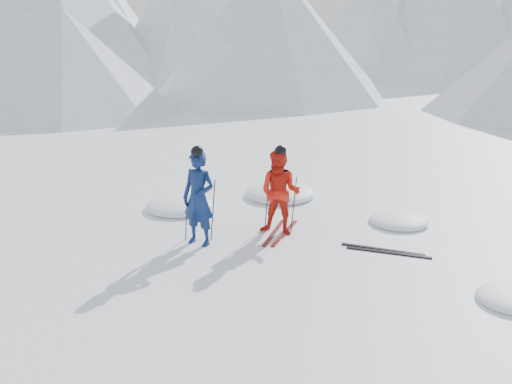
# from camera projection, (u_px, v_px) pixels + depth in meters

# --- Properties ---
(ground) EXTENTS (160.00, 160.00, 0.00)m
(ground) POSITION_uv_depth(u_px,v_px,m) (356.00, 254.00, 10.95)
(ground) COLOR white
(ground) RESTS_ON ground
(skier_blue) EXTENTS (0.86, 0.72, 2.01)m
(skier_blue) POSITION_uv_depth(u_px,v_px,m) (199.00, 198.00, 11.20)
(skier_blue) COLOR #0D1F4E
(skier_blue) RESTS_ON ground
(skier_red) EXTENTS (1.06, 0.90, 1.89)m
(skier_red) POSITION_uv_depth(u_px,v_px,m) (280.00, 193.00, 11.80)
(skier_red) COLOR red
(skier_red) RESTS_ON ground
(pole_blue_left) EXTENTS (0.13, 0.09, 1.34)m
(pole_blue_left) POSITION_uv_depth(u_px,v_px,m) (187.00, 211.00, 11.47)
(pole_blue_left) COLOR black
(pole_blue_left) RESTS_ON ground
(pole_blue_right) EXTENTS (0.13, 0.08, 1.34)m
(pole_blue_right) POSITION_uv_depth(u_px,v_px,m) (213.00, 210.00, 11.51)
(pole_blue_right) COLOR black
(pole_blue_right) RESTS_ON ground
(pole_red_left) EXTENTS (0.13, 0.10, 1.26)m
(pole_red_left) POSITION_uv_depth(u_px,v_px,m) (267.00, 203.00, 12.16)
(pole_red_left) COLOR black
(pole_red_left) RESTS_ON ground
(pole_red_right) EXTENTS (0.13, 0.09, 1.26)m
(pole_red_right) POSITION_uv_depth(u_px,v_px,m) (294.00, 205.00, 12.00)
(pole_red_right) COLOR black
(pole_red_right) RESTS_ON ground
(ski_worn_left) EXTENTS (0.40, 1.69, 0.03)m
(ski_worn_left) POSITION_uv_depth(u_px,v_px,m) (274.00, 233.00, 12.08)
(ski_worn_left) COLOR black
(ski_worn_left) RESTS_ON ground
(ski_worn_right) EXTENTS (0.52, 1.67, 0.03)m
(ski_worn_right) POSITION_uv_depth(u_px,v_px,m) (285.00, 233.00, 12.05)
(ski_worn_right) COLOR black
(ski_worn_right) RESTS_ON ground
(ski_loose_a) EXTENTS (1.66, 0.54, 0.03)m
(ski_loose_a) POSITION_uv_depth(u_px,v_px,m) (383.00, 250.00, 11.14)
(ski_loose_a) COLOR black
(ski_loose_a) RESTS_ON ground
(ski_loose_b) EXTENTS (1.67, 0.48, 0.03)m
(ski_loose_b) POSITION_uv_depth(u_px,v_px,m) (389.00, 253.00, 10.99)
(ski_loose_b) COLOR black
(ski_loose_b) RESTS_ON ground
(snow_lumps) EXTENTS (8.10, 7.10, 0.42)m
(snow_lumps) POSITION_uv_depth(u_px,v_px,m) (282.00, 211.00, 13.55)
(snow_lumps) COLOR white
(snow_lumps) RESTS_ON ground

